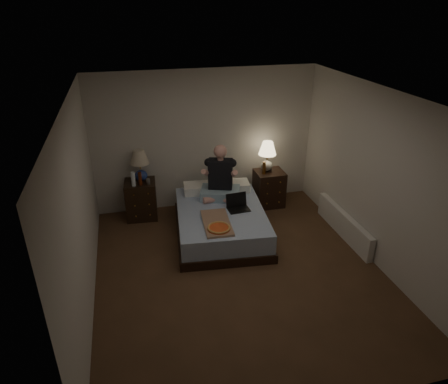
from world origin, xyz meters
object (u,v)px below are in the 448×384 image
object	(u,v)px
lamp_left	(140,166)
person	(220,172)
bed	(221,222)
nightstand_right	(269,188)
laptop	(239,203)
radiator	(344,225)
beer_bottle_right	(264,168)
nightstand_left	(141,200)
water_bottle	(133,179)
lamp_right	(267,156)
soda_can	(148,182)
pizza_box	(219,228)
beer_bottle_left	(140,179)

from	to	relation	value
lamp_left	person	world-z (taller)	person
bed	nightstand_right	distance (m)	1.40
laptop	radiator	distance (m)	1.77
lamp_left	radiator	size ratio (longest dim) A/B	0.35
beer_bottle_right	nightstand_left	bearing A→B (deg)	175.70
nightstand_left	water_bottle	bearing A→B (deg)	-121.01
bed	beer_bottle_right	distance (m)	1.36
nightstand_left	lamp_right	size ratio (longest dim) A/B	1.22
nightstand_left	soda_can	bearing A→B (deg)	-38.20
person	soda_can	bearing A→B (deg)	-178.31
lamp_right	pizza_box	xyz separation A→B (m)	(-1.26, -1.50, -0.45)
nightstand_right	pizza_box	xyz separation A→B (m)	(-1.31, -1.44, 0.16)
bed	lamp_right	world-z (taller)	lamp_right
lamp_right	radiator	world-z (taller)	lamp_right
nightstand_left	laptop	bearing A→B (deg)	-28.86
beer_bottle_left	person	world-z (taller)	person
lamp_right	laptop	bearing A→B (deg)	-130.37
soda_can	water_bottle	bearing A→B (deg)	-178.54
nightstand_left	radiator	distance (m)	3.48
lamp_left	beer_bottle_right	size ratio (longest dim) A/B	2.43
lamp_left	soda_can	world-z (taller)	lamp_left
soda_can	laptop	size ratio (longest dim) A/B	0.29
beer_bottle_left	beer_bottle_right	world-z (taller)	beer_bottle_left
nightstand_left	pizza_box	size ratio (longest dim) A/B	0.90
laptop	radiator	xyz separation A→B (m)	(1.67, -0.46, -0.38)
bed	nightstand_right	size ratio (longest dim) A/B	2.73
water_bottle	person	distance (m)	1.46
lamp_right	laptop	size ratio (longest dim) A/B	1.65
water_bottle	laptop	xyz separation A→B (m)	(1.60, -0.85, -0.23)
beer_bottle_left	laptop	size ratio (longest dim) A/B	0.68
nightstand_left	nightstand_right	xyz separation A→B (m)	(2.35, -0.10, -0.00)
nightstand_right	beer_bottle_right	size ratio (longest dim) A/B	2.93
water_bottle	lamp_right	bearing A→B (deg)	2.22
nightstand_right	lamp_left	bearing A→B (deg)	176.41
lamp_right	beer_bottle_right	xyz separation A→B (m)	(-0.09, -0.12, -0.17)
nightstand_right	bed	bearing A→B (deg)	-143.81
laptop	beer_bottle_left	bearing A→B (deg)	146.01
nightstand_right	beer_bottle_left	distance (m)	2.38
lamp_left	beer_bottle_left	world-z (taller)	lamp_left
water_bottle	laptop	world-z (taller)	water_bottle
lamp_left	soda_can	xyz separation A→B (m)	(0.10, -0.18, -0.23)
lamp_left	person	distance (m)	1.39
lamp_left	beer_bottle_left	distance (m)	0.24
person	laptop	distance (m)	0.64
nightstand_right	laptop	bearing A→B (deg)	-133.49
pizza_box	radiator	xyz separation A→B (m)	(2.13, 0.09, -0.30)
nightstand_left	laptop	world-z (taller)	laptop
soda_can	beer_bottle_left	world-z (taller)	beer_bottle_left
nightstand_right	pizza_box	distance (m)	1.95
soda_can	laptop	bearing A→B (deg)	-32.38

